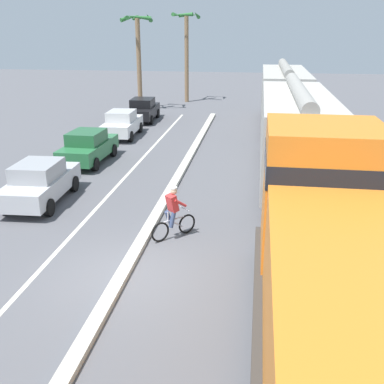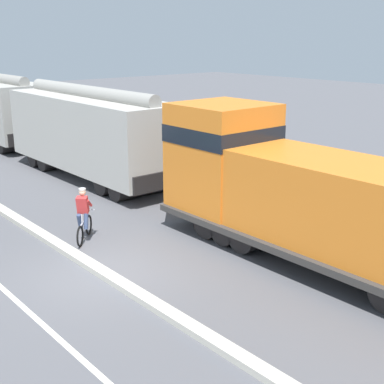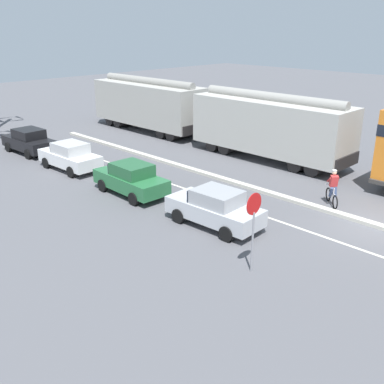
{
  "view_description": "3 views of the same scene",
  "coord_description": "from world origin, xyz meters",
  "px_view_note": "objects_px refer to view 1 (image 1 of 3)",
  "views": [
    {
      "loc": [
        3.42,
        -10.4,
        6.38
      ],
      "look_at": [
        1.36,
        3.57,
        1.19
      ],
      "focal_mm": 42.0,
      "sensor_mm": 36.0,
      "label": 1
    },
    {
      "loc": [
        -6.78,
        -11.84,
        6.28
      ],
      "look_at": [
        3.36,
        0.08,
        1.68
      ],
      "focal_mm": 50.0,
      "sensor_mm": 36.0,
      "label": 2
    },
    {
      "loc": [
        -17.66,
        -6.7,
        8.01
      ],
      "look_at": [
        -4.57,
        6.31,
        1.1
      ],
      "focal_mm": 42.0,
      "sensor_mm": 36.0,
      "label": 3
    }
  ],
  "objects_px": {
    "hopper_car_middle": "(284,96)",
    "parked_car_white": "(122,124)",
    "locomotive": "(340,294)",
    "cyclist": "(173,214)",
    "parked_car_silver": "(40,182)",
    "parked_car_green": "(88,147)",
    "palm_tree_near": "(186,41)",
    "parked_car_black": "(143,109)",
    "palm_tree_far": "(138,42)",
    "hopper_car_lead": "(295,133)"
  },
  "relations": [
    {
      "from": "hopper_car_middle",
      "to": "parked_car_white",
      "type": "relative_size",
      "value": 2.49
    },
    {
      "from": "locomotive",
      "to": "hopper_car_middle",
      "type": "bearing_deg",
      "value": 90.0
    },
    {
      "from": "hopper_car_middle",
      "to": "cyclist",
      "type": "relative_size",
      "value": 6.18
    },
    {
      "from": "hopper_car_middle",
      "to": "parked_car_silver",
      "type": "relative_size",
      "value": 2.48
    },
    {
      "from": "parked_car_green",
      "to": "palm_tree_near",
      "type": "distance_m",
      "value": 20.75
    },
    {
      "from": "hopper_car_middle",
      "to": "palm_tree_near",
      "type": "bearing_deg",
      "value": 129.94
    },
    {
      "from": "hopper_car_middle",
      "to": "cyclist",
      "type": "bearing_deg",
      "value": -102.83
    },
    {
      "from": "parked_car_black",
      "to": "palm_tree_near",
      "type": "relative_size",
      "value": 0.55
    },
    {
      "from": "parked_car_black",
      "to": "cyclist",
      "type": "bearing_deg",
      "value": -73.0
    },
    {
      "from": "hopper_car_middle",
      "to": "parked_car_white",
      "type": "height_order",
      "value": "hopper_car_middle"
    },
    {
      "from": "palm_tree_far",
      "to": "hopper_car_middle",
      "type": "bearing_deg",
      "value": -22.44
    },
    {
      "from": "parked_car_black",
      "to": "parked_car_silver",
      "type": "bearing_deg",
      "value": -89.63
    },
    {
      "from": "locomotive",
      "to": "hopper_car_lead",
      "type": "distance_m",
      "value": 12.16
    },
    {
      "from": "locomotive",
      "to": "parked_car_white",
      "type": "bearing_deg",
      "value": 117.43
    },
    {
      "from": "locomotive",
      "to": "cyclist",
      "type": "relative_size",
      "value": 6.77
    },
    {
      "from": "hopper_car_middle",
      "to": "parked_car_silver",
      "type": "distance_m",
      "value": 18.72
    },
    {
      "from": "palm_tree_near",
      "to": "parked_car_green",
      "type": "bearing_deg",
      "value": -94.96
    },
    {
      "from": "hopper_car_lead",
      "to": "parked_car_green",
      "type": "height_order",
      "value": "hopper_car_lead"
    },
    {
      "from": "parked_car_white",
      "to": "palm_tree_far",
      "type": "xyz_separation_m",
      "value": [
        -1.25,
        9.29,
        4.51
      ]
    },
    {
      "from": "parked_car_silver",
      "to": "palm_tree_far",
      "type": "bearing_deg",
      "value": 93.84
    },
    {
      "from": "parked_car_white",
      "to": "palm_tree_far",
      "type": "height_order",
      "value": "palm_tree_far"
    },
    {
      "from": "locomotive",
      "to": "cyclist",
      "type": "xyz_separation_m",
      "value": [
        -4.16,
        5.5,
        -0.98
      ]
    },
    {
      "from": "hopper_car_middle",
      "to": "palm_tree_far",
      "type": "xyz_separation_m",
      "value": [
        -11.15,
        4.61,
        3.25
      ]
    },
    {
      "from": "palm_tree_far",
      "to": "hopper_car_lead",
      "type": "bearing_deg",
      "value": -55.46
    },
    {
      "from": "hopper_car_lead",
      "to": "hopper_car_middle",
      "type": "bearing_deg",
      "value": 90.0
    },
    {
      "from": "parked_car_green",
      "to": "parked_car_black",
      "type": "xyz_separation_m",
      "value": [
        0.04,
        10.9,
        0.0
      ]
    },
    {
      "from": "locomotive",
      "to": "parked_car_green",
      "type": "relative_size",
      "value": 2.74
    },
    {
      "from": "locomotive",
      "to": "hopper_car_middle",
      "type": "relative_size",
      "value": 1.1
    },
    {
      "from": "hopper_car_lead",
      "to": "palm_tree_near",
      "type": "relative_size",
      "value": 1.37
    },
    {
      "from": "hopper_car_middle",
      "to": "parked_car_black",
      "type": "bearing_deg",
      "value": 177.29
    },
    {
      "from": "locomotive",
      "to": "palm_tree_far",
      "type": "bearing_deg",
      "value": 111.47
    },
    {
      "from": "parked_car_green",
      "to": "parked_car_white",
      "type": "xyz_separation_m",
      "value": [
        0.02,
        5.75,
        0.0
      ]
    },
    {
      "from": "cyclist",
      "to": "palm_tree_near",
      "type": "bearing_deg",
      "value": 98.15
    },
    {
      "from": "parked_car_silver",
      "to": "parked_car_black",
      "type": "bearing_deg",
      "value": 90.37
    },
    {
      "from": "locomotive",
      "to": "palm_tree_far",
      "type": "xyz_separation_m",
      "value": [
        -11.15,
        28.36,
        3.53
      ]
    },
    {
      "from": "parked_car_green",
      "to": "parked_car_black",
      "type": "distance_m",
      "value": 10.9
    },
    {
      "from": "hopper_car_lead",
      "to": "hopper_car_middle",
      "type": "relative_size",
      "value": 1.0
    },
    {
      "from": "palm_tree_near",
      "to": "palm_tree_far",
      "type": "bearing_deg",
      "value": -120.11
    },
    {
      "from": "parked_car_black",
      "to": "locomotive",
      "type": "bearing_deg",
      "value": -67.81
    },
    {
      "from": "locomotive",
      "to": "parked_car_silver",
      "type": "relative_size",
      "value": 2.72
    },
    {
      "from": "locomotive",
      "to": "hopper_car_lead",
      "type": "relative_size",
      "value": 1.1
    },
    {
      "from": "locomotive",
      "to": "parked_car_green",
      "type": "xyz_separation_m",
      "value": [
        -9.92,
        13.33,
        -0.98
      ]
    },
    {
      "from": "parked_car_silver",
      "to": "parked_car_green",
      "type": "distance_m",
      "value": 5.48
    },
    {
      "from": "parked_car_silver",
      "to": "parked_car_black",
      "type": "relative_size",
      "value": 1.0
    },
    {
      "from": "hopper_car_lead",
      "to": "parked_car_silver",
      "type": "height_order",
      "value": "hopper_car_lead"
    },
    {
      "from": "parked_car_black",
      "to": "cyclist",
      "type": "relative_size",
      "value": 2.49
    },
    {
      "from": "parked_car_silver",
      "to": "palm_tree_far",
      "type": "height_order",
      "value": "palm_tree_far"
    },
    {
      "from": "hopper_car_middle",
      "to": "parked_car_black",
      "type": "xyz_separation_m",
      "value": [
        -9.88,
        0.47,
        -1.26
      ]
    },
    {
      "from": "parked_car_white",
      "to": "palm_tree_near",
      "type": "height_order",
      "value": "palm_tree_near"
    },
    {
      "from": "locomotive",
      "to": "palm_tree_near",
      "type": "distance_m",
      "value": 34.67
    }
  ]
}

